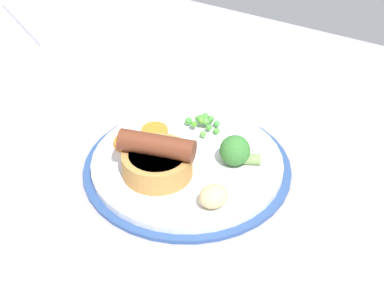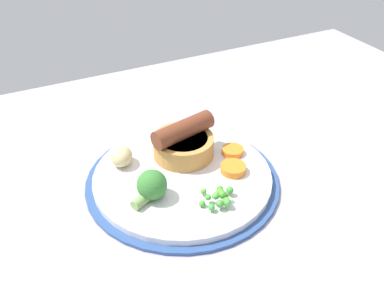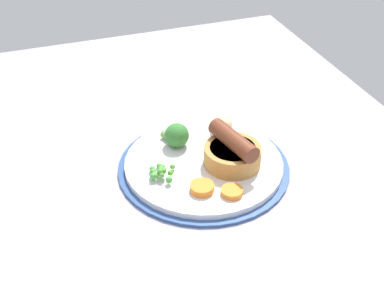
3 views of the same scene
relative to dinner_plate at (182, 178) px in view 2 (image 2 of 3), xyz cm
name	(u,v)px [view 2 (image 2 of 3)]	position (x,y,z in cm)	size (l,w,h in cm)	color
dining_table	(217,197)	(-3.44, 3.36, -2.07)	(110.00, 80.00, 3.00)	#9E99AD
dinner_plate	(182,178)	(0.00, 0.00, 0.00)	(25.70, 25.70, 1.40)	#2D4C84
sausage_pudding	(183,142)	(-1.95, -3.76, 2.94)	(9.39, 8.44, 5.50)	#BC8442
pea_pile	(220,197)	(-1.59, 7.17, 1.82)	(5.06, 4.21, 1.84)	#589E2E
broccoli_floret_near	(151,186)	(5.35, 2.53, 2.65)	(5.05, 3.86, 3.78)	#387A33
potato_chunk_1	(121,156)	(6.49, -5.51, 2.12)	(3.49, 2.99, 2.58)	#CCB77F
carrot_slice_1	(233,151)	(-8.32, -1.02, 1.24)	(3.06, 3.06, 0.82)	orange
carrot_slice_4	(233,169)	(-6.26, 2.60, 1.33)	(3.39, 3.39, 1.00)	orange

